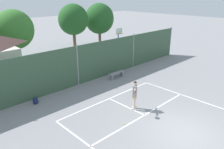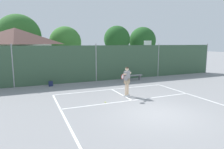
{
  "view_description": "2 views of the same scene",
  "coord_description": "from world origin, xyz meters",
  "views": [
    {
      "loc": [
        -9.33,
        -4.38,
        6.74
      ],
      "look_at": [
        0.96,
        6.22,
        1.32
      ],
      "focal_mm": 35.53,
      "sensor_mm": 36.0,
      "label": 1
    },
    {
      "loc": [
        -5.49,
        -7.46,
        3.32
      ],
      "look_at": [
        -0.0,
        5.45,
        1.09
      ],
      "focal_mm": 32.12,
      "sensor_mm": 36.0,
      "label": 2
    }
  ],
  "objects": [
    {
      "name": "basketball_hoop",
      "position": [
        6.44,
        10.91,
        2.31
      ],
      "size": [
        0.9,
        0.67,
        3.55
      ],
      "color": "#284CB2",
      "rests_on": "ground"
    },
    {
      "name": "tennis_ball",
      "position": [
        -1.61,
        2.63,
        0.03
      ],
      "size": [
        0.07,
        0.07,
        0.07
      ],
      "primitive_type": "sphere",
      "color": "#CCE033",
      "rests_on": "ground"
    },
    {
      "name": "chainlink_fence",
      "position": [
        0.0,
        9.0,
        1.55
      ],
      "size": [
        26.09,
        0.09,
        3.25
      ],
      "color": "#38563D",
      "rests_on": "ground"
    },
    {
      "name": "ground_plane",
      "position": [
        0.0,
        0.0,
        0.0
      ],
      "size": [
        120.0,
        120.0,
        0.0
      ],
      "primitive_type": "plane",
      "color": "gray"
    },
    {
      "name": "treeline_backdrop",
      "position": [
        -1.14,
        18.23,
        3.7
      ],
      "size": [
        26.07,
        4.49,
        6.54
      ],
      "color": "brown",
      "rests_on": "ground"
    },
    {
      "name": "clubhouse_building",
      "position": [
        -6.37,
        12.81,
        2.4
      ],
      "size": [
        6.24,
        4.82,
        4.65
      ],
      "color": "beige",
      "rests_on": "ground"
    },
    {
      "name": "tennis_player",
      "position": [
        0.11,
        3.37,
        1.11
      ],
      "size": [
        1.15,
        0.95,
        1.85
      ],
      "color": "silver",
      "rests_on": "ground"
    },
    {
      "name": "court_markings",
      "position": [
        0.0,
        0.65,
        0.0
      ],
      "size": [
        8.3,
        11.1,
        0.01
      ],
      "color": "white",
      "rests_on": "ground"
    },
    {
      "name": "backpack_navy",
      "position": [
        -3.92,
        8.31,
        0.19
      ],
      "size": [
        0.32,
        0.3,
        0.46
      ],
      "color": "navy",
      "rests_on": "ground"
    },
    {
      "name": "courtside_bench",
      "position": [
        3.17,
        7.96,
        0.36
      ],
      "size": [
        1.6,
        0.36,
        0.48
      ],
      "color": "gray",
      "rests_on": "ground"
    }
  ]
}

